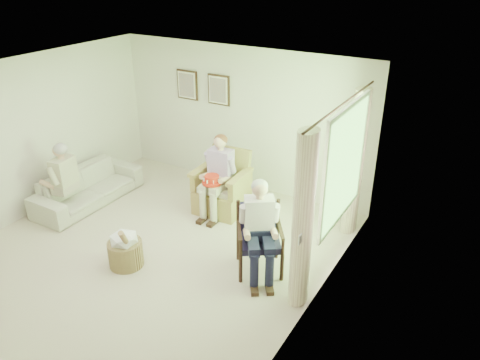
{
  "coord_description": "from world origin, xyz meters",
  "views": [
    {
      "loc": [
        4.1,
        -4.23,
        4.01
      ],
      "look_at": [
        1.01,
        1.0,
        1.05
      ],
      "focal_mm": 35.0,
      "sensor_mm": 36.0,
      "label": 1
    }
  ],
  "objects": [
    {
      "name": "sofa",
      "position": [
        -1.95,
        0.74,
        0.29
      ],
      "size": [
        2.0,
        0.78,
        0.59
      ],
      "primitive_type": "imported",
      "rotation": [
        0.0,
        0.0,
        1.57
      ],
      "color": "beige",
      "rests_on": "ground"
    },
    {
      "name": "curtain_left",
      "position": [
        2.33,
        0.22,
        1.15
      ],
      "size": [
        0.34,
        0.34,
        2.3
      ],
      "primitive_type": "cylinder",
      "color": "#FFF6C7",
      "rests_on": "ground"
    },
    {
      "name": "person_wicker",
      "position": [
        0.24,
        1.58,
        0.79
      ],
      "size": [
        0.4,
        0.63,
        1.35
      ],
      "rotation": [
        0.0,
        0.0,
        0.05
      ],
      "color": "beige",
      "rests_on": "ground"
    },
    {
      "name": "red_hat",
      "position": [
        0.26,
        1.38,
        0.7
      ],
      "size": [
        0.32,
        0.32,
        0.14
      ],
      "color": "red",
      "rests_on": "person_wicker"
    },
    {
      "name": "ceiling",
      "position": [
        0.0,
        0.0,
        2.6
      ],
      "size": [
        5.0,
        5.5,
        0.02
      ],
      "primitive_type": "cube",
      "color": "white",
      "rests_on": "back_wall"
    },
    {
      "name": "right_wall",
      "position": [
        2.5,
        0.0,
        1.3
      ],
      "size": [
        0.04,
        5.5,
        2.6
      ],
      "primitive_type": "cube",
      "color": "silver",
      "rests_on": "ground"
    },
    {
      "name": "floor",
      "position": [
        0.0,
        0.0,
        0.0
      ],
      "size": [
        5.5,
        5.5,
        0.0
      ],
      "primitive_type": "plane",
      "color": "beige",
      "rests_on": "ground"
    },
    {
      "name": "hatbox",
      "position": [
        -0.07,
        -0.34,
        0.28
      ],
      "size": [
        0.49,
        0.49,
        0.71
      ],
      "color": "tan",
      "rests_on": "ground"
    },
    {
      "name": "framed_print_left",
      "position": [
        -1.15,
        2.71,
        1.78
      ],
      "size": [
        0.45,
        0.05,
        0.55
      ],
      "color": "#382114",
      "rests_on": "back_wall"
    },
    {
      "name": "person_dark",
      "position": [
        1.6,
        0.45,
        0.79
      ],
      "size": [
        0.4,
        0.63,
        1.35
      ],
      "rotation": [
        0.0,
        0.0,
        0.6
      ],
      "color": "#171834",
      "rests_on": "ground"
    },
    {
      "name": "back_wall",
      "position": [
        0.0,
        2.75,
        1.3
      ],
      "size": [
        5.0,
        0.04,
        2.6
      ],
      "primitive_type": "cube",
      "color": "silver",
      "rests_on": "ground"
    },
    {
      "name": "wood_armchair",
      "position": [
        1.6,
        0.61,
        0.51
      ],
      "size": [
        0.61,
        0.57,
        0.94
      ],
      "rotation": [
        0.0,
        0.0,
        0.6
      ],
      "color": "black",
      "rests_on": "ground"
    },
    {
      "name": "wicker_armchair",
      "position": [
        0.24,
        1.72,
        0.33
      ],
      "size": [
        0.82,
        0.81,
        1.04
      ],
      "rotation": [
        0.0,
        0.0,
        0.05
      ],
      "color": "#A78E4E",
      "rests_on": "ground"
    },
    {
      "name": "curtain_right",
      "position": [
        2.33,
        2.18,
        1.15
      ],
      "size": [
        0.34,
        0.34,
        2.3
      ],
      "primitive_type": "cylinder",
      "color": "#FFF6C7",
      "rests_on": "ground"
    },
    {
      "name": "window",
      "position": [
        2.46,
        1.2,
        1.58
      ],
      "size": [
        0.13,
        2.5,
        1.63
      ],
      "color": "#2D6B23",
      "rests_on": "right_wall"
    },
    {
      "name": "framed_print_right",
      "position": [
        -0.45,
        2.71,
        1.78
      ],
      "size": [
        0.45,
        0.05,
        0.55
      ],
      "color": "#382114",
      "rests_on": "back_wall"
    },
    {
      "name": "person_sofa",
      "position": [
        -1.95,
        0.22,
        0.71
      ],
      "size": [
        0.42,
        0.62,
        1.25
      ],
      "rotation": [
        0.0,
        0.0,
        -1.4
      ],
      "color": "#BCAD97",
      "rests_on": "ground"
    },
    {
      "name": "left_wall",
      "position": [
        -2.5,
        0.0,
        1.3
      ],
      "size": [
        0.04,
        5.5,
        2.6
      ],
      "primitive_type": "cube",
      "color": "silver",
      "rests_on": "ground"
    }
  ]
}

